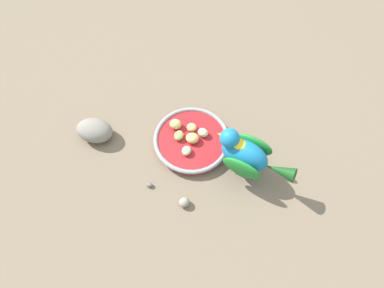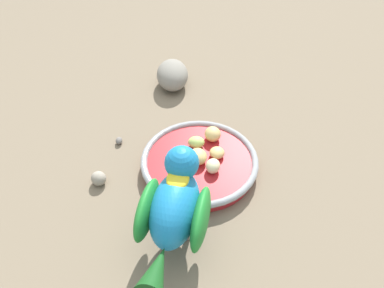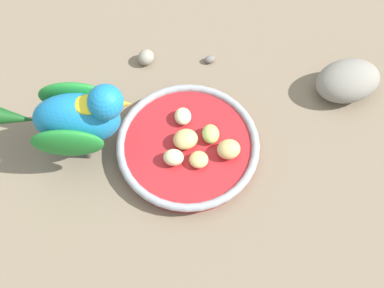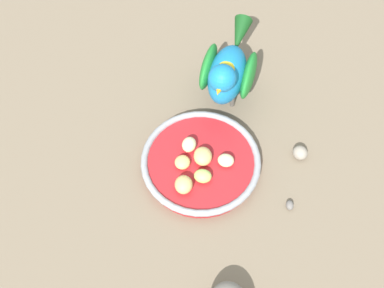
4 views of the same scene
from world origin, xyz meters
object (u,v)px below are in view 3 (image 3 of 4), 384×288
at_px(apple_piece_0, 185,140).
at_px(rock_large, 348,81).
at_px(apple_piece_2, 229,149).
at_px(apple_piece_3, 183,116).
at_px(apple_piece_5, 200,160).
at_px(parrot, 73,117).
at_px(apple_piece_4, 211,134).
at_px(pebble_1, 210,59).
at_px(pebble_0, 146,57).
at_px(apple_piece_1, 173,157).
at_px(feeding_bowl, 188,146).

xyz_separation_m(apple_piece_0, rock_large, (0.23, -0.14, -0.00)).
distance_m(apple_piece_2, apple_piece_3, 0.09).
bearing_deg(apple_piece_5, parrot, 112.63).
relative_size(apple_piece_4, parrot, 0.16).
relative_size(apple_piece_4, apple_piece_5, 1.11).
distance_m(apple_piece_2, pebble_1, 0.18).
distance_m(apple_piece_2, pebble_0, 0.22).
bearing_deg(apple_piece_5, apple_piece_1, 120.41).
xyz_separation_m(apple_piece_0, apple_piece_5, (-0.01, -0.03, -0.00)).
xyz_separation_m(apple_piece_1, apple_piece_4, (0.06, -0.02, -0.00)).
bearing_deg(apple_piece_5, apple_piece_4, 13.49).
xyz_separation_m(apple_piece_5, rock_large, (0.24, -0.11, -0.00)).
distance_m(apple_piece_4, apple_piece_5, 0.04).
height_order(apple_piece_0, rock_large, rock_large).
relative_size(apple_piece_1, pebble_0, 1.07).
distance_m(apple_piece_3, pebble_1, 0.13).
xyz_separation_m(apple_piece_2, apple_piece_4, (0.01, 0.04, -0.00)).
xyz_separation_m(apple_piece_3, pebble_0, (0.06, 0.12, -0.02)).
bearing_deg(apple_piece_2, apple_piece_4, 78.59).
height_order(pebble_0, pebble_1, pebble_0).
xyz_separation_m(apple_piece_0, apple_piece_4, (0.03, -0.02, -0.00)).
bearing_deg(apple_piece_4, pebble_1, 34.23).
distance_m(rock_large, pebble_0, 0.32).
bearing_deg(apple_piece_3, feeding_bowl, -134.45).
relative_size(apple_piece_3, parrot, 0.15).
height_order(apple_piece_3, parrot, parrot).
relative_size(apple_piece_3, apple_piece_4, 0.94).
relative_size(parrot, pebble_1, 10.87).
xyz_separation_m(apple_piece_5, pebble_0, (0.11, 0.18, -0.02)).
bearing_deg(feeding_bowl, apple_piece_1, 177.84).
distance_m(apple_piece_3, pebble_0, 0.14).
relative_size(apple_piece_2, parrot, 0.18).
xyz_separation_m(apple_piece_3, apple_piece_5, (-0.04, -0.06, -0.00)).
bearing_deg(pebble_1, pebble_0, 124.91).
distance_m(apple_piece_0, parrot, 0.16).
bearing_deg(apple_piece_5, pebble_1, 29.57).
xyz_separation_m(feeding_bowl, apple_piece_0, (-0.00, 0.00, 0.02)).
distance_m(apple_piece_1, apple_piece_2, 0.08).
distance_m(apple_piece_4, pebble_1, 0.15).
height_order(feeding_bowl, apple_piece_1, apple_piece_1).
relative_size(apple_piece_3, pebble_1, 1.63).
height_order(apple_piece_1, pebble_0, apple_piece_1).
xyz_separation_m(apple_piece_2, apple_piece_5, (-0.04, 0.03, -0.00)).
distance_m(apple_piece_1, pebble_0, 0.20).
bearing_deg(parrot, apple_piece_5, -11.74).
height_order(apple_piece_2, apple_piece_5, apple_piece_2).
xyz_separation_m(apple_piece_2, rock_large, (0.20, -0.08, -0.00)).
height_order(feeding_bowl, apple_piece_2, apple_piece_2).
height_order(apple_piece_1, apple_piece_3, apple_piece_1).
height_order(feeding_bowl, pebble_1, feeding_bowl).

